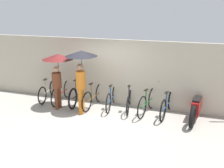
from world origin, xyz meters
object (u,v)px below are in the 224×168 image
at_px(pedestrian_leading, 57,65).
at_px(motorcycle, 196,107).
at_px(parked_bicycle_0, 48,91).
at_px(parked_bicycle_4, 112,98).
at_px(parked_bicycle_5, 129,100).
at_px(parked_bicycle_1, 62,92).
at_px(pedestrian_center, 81,64).
at_px(parked_bicycle_6, 147,102).
at_px(parked_bicycle_2, 78,93).
at_px(parked_bicycle_3, 94,96).
at_px(parked_bicycle_7, 167,104).

distance_m(pedestrian_leading, motorcycle, 4.78).
height_order(parked_bicycle_0, parked_bicycle_4, parked_bicycle_4).
height_order(parked_bicycle_4, parked_bicycle_5, parked_bicycle_4).
bearing_deg(parked_bicycle_1, pedestrian_leading, -163.99).
bearing_deg(parked_bicycle_5, parked_bicycle_0, 80.62).
bearing_deg(pedestrian_leading, motorcycle, 11.92).
distance_m(parked_bicycle_1, pedestrian_center, 1.84).
bearing_deg(parked_bicycle_6, parked_bicycle_2, 98.40).
bearing_deg(parked_bicycle_2, pedestrian_center, -148.75).
relative_size(parked_bicycle_3, parked_bicycle_4, 1.03).
height_order(parked_bicycle_4, pedestrian_center, pedestrian_center).
height_order(parked_bicycle_6, parked_bicycle_7, parked_bicycle_6).
height_order(parked_bicycle_1, parked_bicycle_2, parked_bicycle_1).
bearing_deg(parked_bicycle_0, parked_bicycle_4, -97.65).
bearing_deg(parked_bicycle_0, pedestrian_leading, -132.80).
bearing_deg(pedestrian_center, parked_bicycle_4, 40.28).
bearing_deg(motorcycle, parked_bicycle_5, 96.72).
relative_size(parked_bicycle_6, motorcycle, 0.83).
height_order(parked_bicycle_1, parked_bicycle_5, parked_bicycle_1).
bearing_deg(pedestrian_leading, pedestrian_center, -1.93).
bearing_deg(parked_bicycle_0, motorcycle, -98.31).
xyz_separation_m(parked_bicycle_1, pedestrian_center, (1.14, -0.66, 1.29)).
relative_size(parked_bicycle_2, parked_bicycle_5, 1.06).
xyz_separation_m(parked_bicycle_2, parked_bicycle_5, (1.94, 0.02, -0.04)).
xyz_separation_m(parked_bicycle_2, pedestrian_center, (0.49, -0.69, 1.29)).
bearing_deg(pedestrian_center, parked_bicycle_1, 148.81).
relative_size(parked_bicycle_3, motorcycle, 0.85).
height_order(parked_bicycle_3, parked_bicycle_5, parked_bicycle_5).
xyz_separation_m(parked_bicycle_5, pedestrian_center, (-1.45, -0.70, 1.32)).
bearing_deg(parked_bicycle_4, parked_bicycle_5, -96.97).
bearing_deg(parked_bicycle_7, parked_bicycle_0, 96.64).
relative_size(parked_bicycle_1, parked_bicycle_3, 1.00).
bearing_deg(parked_bicycle_2, parked_bicycle_1, 88.39).
relative_size(pedestrian_leading, pedestrian_center, 0.91).
distance_m(parked_bicycle_0, parked_bicycle_5, 3.24).
xyz_separation_m(parked_bicycle_0, motorcycle, (5.45, -0.06, 0.04)).
height_order(parked_bicycle_3, parked_bicycle_6, parked_bicycle_6).
bearing_deg(parked_bicycle_3, pedestrian_center, 169.66).
bearing_deg(pedestrian_leading, parked_bicycle_3, 29.58).
xyz_separation_m(parked_bicycle_1, parked_bicycle_5, (2.59, 0.05, -0.03)).
xyz_separation_m(parked_bicycle_4, parked_bicycle_5, (0.65, -0.01, -0.02)).
xyz_separation_m(parked_bicycle_6, pedestrian_leading, (-3.05, -0.50, 1.15)).
xyz_separation_m(parked_bicycle_2, parked_bicycle_3, (0.65, -0.07, -0.01)).
bearing_deg(pedestrian_center, motorcycle, 8.78).
relative_size(parked_bicycle_5, parked_bicycle_7, 0.94).
bearing_deg(parked_bicycle_4, parked_bicycle_1, 85.80).
height_order(parked_bicycle_6, pedestrian_center, pedestrian_center).
height_order(parked_bicycle_1, parked_bicycle_6, parked_bicycle_1).
height_order(parked_bicycle_3, motorcycle, parked_bicycle_3).
bearing_deg(parked_bicycle_1, parked_bicycle_0, 81.27).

